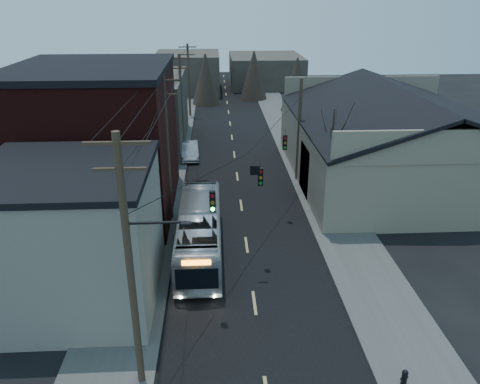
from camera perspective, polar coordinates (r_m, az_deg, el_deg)
The scene contains 14 objects.
road_surface at distance 44.19m, azimuth -0.59°, elevation 3.78°, with size 9.00×110.00×0.02m, color black.
sidewalk_left at distance 44.38m, azimuth -9.02°, elevation 3.64°, with size 4.00×110.00×0.12m, color #474744.
sidewalk_right at distance 44.91m, azimuth 7.74°, elevation 3.95°, with size 4.00×110.00×0.12m, color #474744.
building_clapboard at distance 24.53m, azimuth -19.88°, elevation -5.26°, with size 8.00×8.00×7.00m, color gray.
building_brick at distance 34.10m, azimuth -16.97°, elevation 5.72°, with size 10.00×12.00×10.00m, color black.
building_left_far at distance 49.55m, azimuth -12.13°, elevation 9.60°, with size 9.00×14.00×7.00m, color #38322D.
warehouse at distance 41.30m, azimuth 18.12°, elevation 5.16°, with size 16.16×20.60×7.73m.
building_far_left at distance 77.67m, azimuth -6.36°, elevation 14.29°, with size 10.00×12.00×6.00m, color #38322D.
building_far_right at distance 83.04m, azimuth 3.12°, elevation 14.60°, with size 12.00×14.00×5.00m, color #38322D.
bare_tree at distance 34.54m, azimuth 11.00°, elevation 4.08°, with size 0.40×0.40×7.20m, color black.
utility_lines at distance 37.12m, azimuth -5.07°, elevation 7.92°, with size 11.24×45.28×10.50m.
bus at distance 28.18m, azimuth -4.94°, elevation -4.73°, with size 2.48×10.59×2.95m, color #A7AEB3.
parked_car at distance 45.16m, azimuth -6.15°, elevation 5.06°, with size 1.58×4.53×1.49m, color #A8AAAF.
fire_hydrant at distance 21.01m, azimuth 19.42°, elevation -20.50°, with size 0.36×0.25×0.74m.
Camera 1 is at (-1.80, -11.69, 14.53)m, focal length 35.00 mm.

